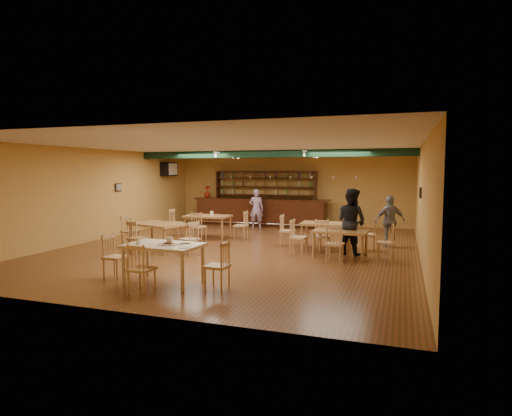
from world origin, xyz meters
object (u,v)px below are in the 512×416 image
at_px(dining_table_d, 340,244).
at_px(near_table, 164,264).
at_px(patron_bar, 256,209).
at_px(bar_counter, 260,212).
at_px(dining_table_b, 326,235).
at_px(dining_table_a, 208,226).
at_px(dining_table_c, 158,237).
at_px(patron_right_a, 351,222).

height_order(dining_table_d, near_table, near_table).
xyz_separation_m(dining_table_d, patron_bar, (-3.95, 4.66, 0.43)).
relative_size(bar_counter, dining_table_d, 4.05).
bearing_deg(patron_bar, dining_table_b, 125.17).
xyz_separation_m(dining_table_a, dining_table_d, (4.76, -1.89, -0.02)).
relative_size(dining_table_b, patron_bar, 0.95).
xyz_separation_m(bar_counter, dining_table_c, (-0.98, -6.31, -0.17)).
bearing_deg(dining_table_d, dining_table_a, 161.78).
xyz_separation_m(near_table, patron_bar, (-0.94, 8.55, 0.38)).
distance_m(dining_table_b, dining_table_c, 4.91).
bearing_deg(patron_bar, patron_right_a, 125.29).
xyz_separation_m(bar_counter, near_table, (1.05, -9.37, -0.16)).
distance_m(near_table, patron_bar, 8.61).
distance_m(bar_counter, patron_bar, 0.86).
bearing_deg(dining_table_d, patron_right_a, 63.44).
relative_size(dining_table_b, dining_table_c, 0.93).
bearing_deg(dining_table_b, patron_right_a, -45.82).
bearing_deg(dining_table_a, near_table, -74.33).
relative_size(dining_table_a, dining_table_b, 1.02).
height_order(near_table, patron_right_a, patron_right_a).
xyz_separation_m(dining_table_b, dining_table_d, (0.57, -1.20, -0.02)).
distance_m(patron_bar, patron_right_a, 5.97).
bearing_deg(dining_table_a, dining_table_d, -22.86).
bearing_deg(dining_table_d, dining_table_b, 118.69).
relative_size(dining_table_a, dining_table_c, 0.95).
distance_m(dining_table_d, patron_right_a, 0.72).
distance_m(bar_counter, dining_table_b, 5.53).
xyz_separation_m(dining_table_b, near_table, (-2.44, -5.09, 0.03)).
height_order(dining_table_b, dining_table_d, dining_table_b).
xyz_separation_m(dining_table_d, patron_right_a, (0.23, 0.40, 0.55)).
height_order(patron_bar, patron_right_a, patron_right_a).
bearing_deg(dining_table_a, dining_table_b, -10.52).
relative_size(bar_counter, dining_table_c, 3.61).
bearing_deg(near_table, patron_bar, 98.47).
relative_size(patron_bar, patron_right_a, 0.86).
bearing_deg(dining_table_a, bar_counter, 77.66).
height_order(dining_table_b, dining_table_c, dining_table_c).
bearing_deg(bar_counter, dining_table_a, -101.10).
bearing_deg(dining_table_d, near_table, -124.31).
relative_size(bar_counter, near_table, 3.81).
bearing_deg(dining_table_b, near_table, -116.41).
bearing_deg(patron_bar, dining_table_d, 121.09).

